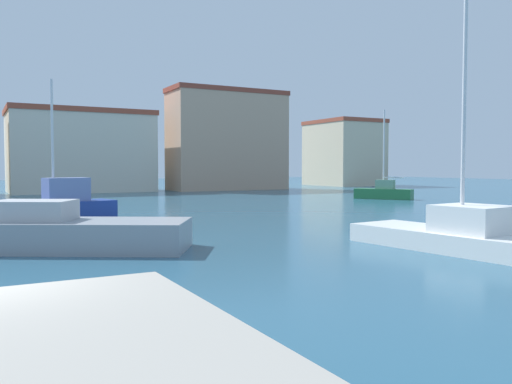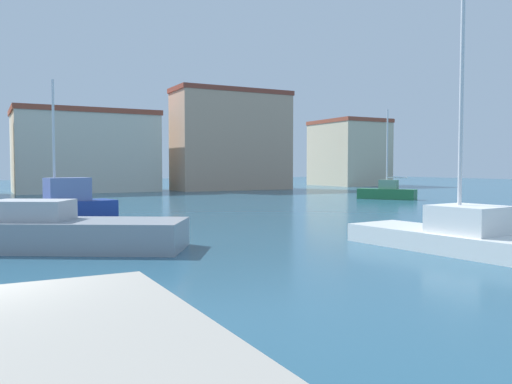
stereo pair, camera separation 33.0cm
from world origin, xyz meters
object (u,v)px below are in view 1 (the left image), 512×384
at_px(sailboat_blue_distant_east, 57,206).
at_px(sailboat_green_behind_lamppost, 384,192).
at_px(motorboat_grey_outer_mooring, 41,233).
at_px(sailboat_white_near_pier, 464,234).

relative_size(sailboat_blue_distant_east, sailboat_green_behind_lamppost, 0.96).
bearing_deg(sailboat_blue_distant_east, motorboat_grey_outer_mooring, -100.36).
bearing_deg(sailboat_green_behind_lamppost, motorboat_grey_outer_mooring, -152.09).
height_order(sailboat_white_near_pier, motorboat_grey_outer_mooring, sailboat_white_near_pier).
bearing_deg(sailboat_green_behind_lamppost, sailboat_white_near_pier, -126.90).
bearing_deg(motorboat_grey_outer_mooring, sailboat_white_near_pier, -29.67).
xyz_separation_m(sailboat_blue_distant_east, motorboat_grey_outer_mooring, (-1.70, -9.29, -0.16)).
xyz_separation_m(sailboat_blue_distant_east, sailboat_green_behind_lamppost, (24.80, 4.75, -0.11)).
distance_m(sailboat_blue_distant_east, motorboat_grey_outer_mooring, 9.44).
relative_size(sailboat_blue_distant_east, motorboat_grey_outer_mooring, 0.75).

